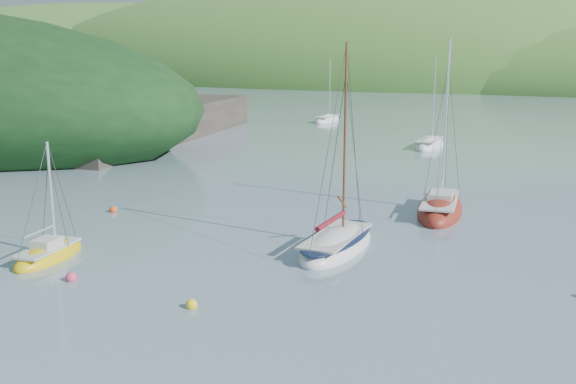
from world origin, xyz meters
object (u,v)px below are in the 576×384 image
at_px(daysailer_white, 337,245).
at_px(distant_sloop_c, 327,121).
at_px(sloop_red, 440,210).
at_px(sailboat_yellow, 49,255).
at_px(distant_sloop_a, 430,146).

xyz_separation_m(daysailer_white, distant_sloop_c, (-21.40, 49.14, -0.07)).
bearing_deg(sloop_red, daysailer_white, -116.03).
relative_size(sailboat_yellow, distant_sloop_c, 0.67).
bearing_deg(sloop_red, distant_sloop_a, 96.83).
bearing_deg(distant_sloop_c, sloop_red, -58.89).
height_order(daysailer_white, sailboat_yellow, daysailer_white).
height_order(daysailer_white, distant_sloop_a, daysailer_white).
bearing_deg(distant_sloop_a, sloop_red, -75.01).
xyz_separation_m(daysailer_white, sloop_red, (2.81, 9.04, -0.02)).
relative_size(sailboat_yellow, distant_sloop_a, 0.62).
height_order(sloop_red, distant_sloop_a, sloop_red).
relative_size(distant_sloop_a, distant_sloop_c, 1.07).
relative_size(daysailer_white, sailboat_yellow, 1.78).
height_order(sloop_red, sailboat_yellow, sloop_red).
relative_size(daysailer_white, distant_sloop_a, 1.11).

